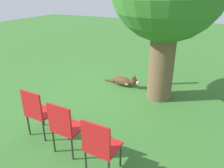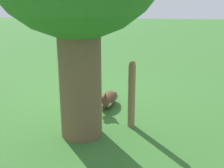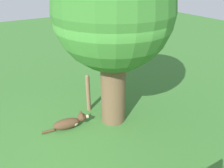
{
  "view_description": "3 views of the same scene",
  "coord_description": "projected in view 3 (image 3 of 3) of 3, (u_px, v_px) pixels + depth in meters",
  "views": [
    {
      "loc": [
        4.7,
        2.06,
        2.5
      ],
      "look_at": [
        0.99,
        0.19,
        0.7
      ],
      "focal_mm": 35.0,
      "sensor_mm": 36.0,
      "label": 1
    },
    {
      "loc": [
        -1.0,
        4.99,
        2.11
      ],
      "look_at": [
        -0.58,
        -0.27,
        0.41
      ],
      "focal_mm": 50.0,
      "sensor_mm": 36.0,
      "label": 2
    },
    {
      "loc": [
        3.62,
        -1.54,
        3.35
      ],
      "look_at": [
        -0.31,
        0.91,
        0.97
      ],
      "focal_mm": 35.0,
      "sensor_mm": 36.0,
      "label": 3
    }
  ],
  "objects": [
    {
      "name": "ground_plane",
      "position": [
        85.0,
        136.0,
        4.99
      ],
      "size": [
        30.0,
        30.0,
        0.0
      ],
      "primitive_type": "plane",
      "color": "#38702D"
    },
    {
      "name": "oak_tree",
      "position": [
        113.0,
        15.0,
        4.4
      ],
      "size": [
        2.49,
        2.49,
        3.9
      ],
      "color": "brown",
      "rests_on": "ground_plane"
    },
    {
      "name": "dog",
      "position": [
        70.0,
        123.0,
        5.22
      ],
      "size": [
        0.37,
        1.13,
        0.38
      ],
      "rotation": [
        0.0,
        0.0,
        1.4
      ],
      "color": "#513823",
      "rests_on": "ground_plane"
    },
    {
      "name": "fence_post",
      "position": [
        88.0,
        93.0,
        5.73
      ],
      "size": [
        0.11,
        0.11,
        1.04
      ],
      "color": "#846647",
      "rests_on": "ground_plane"
    }
  ]
}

